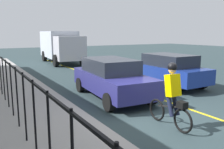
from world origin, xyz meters
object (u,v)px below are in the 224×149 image
object	(u,v)px
parked_sedan_rear	(111,78)
box_truck_background	(61,45)
patrol_sedan	(167,69)
cyclist_lead	(172,96)

from	to	relation	value
parked_sedan_rear	box_truck_background	distance (m)	12.62
patrol_sedan	parked_sedan_rear	world-z (taller)	same
patrol_sedan	parked_sedan_rear	size ratio (longest dim) A/B	0.98
cyclist_lead	box_truck_background	distance (m)	16.13
cyclist_lead	box_truck_background	world-z (taller)	box_truck_background
cyclist_lead	patrol_sedan	size ratio (longest dim) A/B	0.41
cyclist_lead	patrol_sedan	distance (m)	5.51
patrol_sedan	parked_sedan_rear	distance (m)	3.59
patrol_sedan	parked_sedan_rear	bearing A→B (deg)	99.17
cyclist_lead	box_truck_background	xyz separation A→B (m)	(15.96, -2.28, 0.64)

